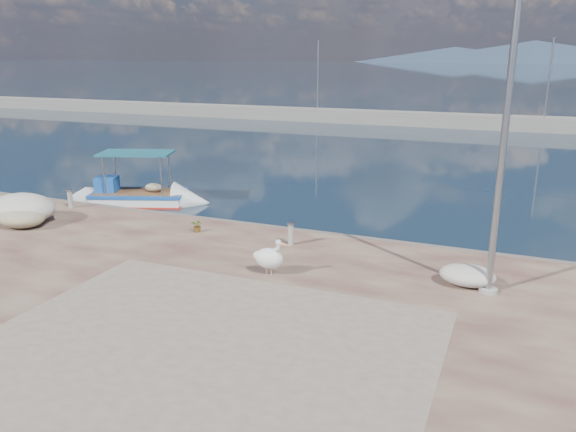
% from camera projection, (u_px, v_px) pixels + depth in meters
% --- Properties ---
extents(ground, '(1400.00, 1400.00, 0.00)m').
position_uv_depth(ground, '(231.00, 303.00, 14.32)').
color(ground, '#162635').
rests_on(ground, ground).
extents(quay_patch, '(9.00, 7.00, 0.01)m').
position_uv_depth(quay_patch, '(203.00, 346.00, 11.14)').
color(quay_patch, gray).
rests_on(quay_patch, quay).
extents(breakwater, '(120.00, 2.20, 7.50)m').
position_uv_depth(breakwater, '(445.00, 120.00, 49.66)').
color(breakwater, gray).
rests_on(breakwater, ground).
extents(mountains, '(370.00, 280.00, 22.00)m').
position_uv_depth(mountains, '(529.00, 53.00, 587.18)').
color(mountains, '#28384C').
rests_on(mountains, ground).
extents(boat_left, '(5.65, 3.51, 2.59)m').
position_uv_depth(boat_left, '(138.00, 199.00, 23.86)').
color(boat_left, white).
rests_on(boat_left, ground).
extents(pelican, '(1.04, 0.49, 1.01)m').
position_uv_depth(pelican, '(269.00, 258.00, 14.68)').
color(pelican, tan).
rests_on(pelican, quay).
extents(lamp_post, '(0.44, 0.96, 7.00)m').
position_uv_depth(lamp_post, '(502.00, 159.00, 12.84)').
color(lamp_post, gray).
rests_on(lamp_post, quay).
extents(bollard_near, '(0.23, 0.23, 0.70)m').
position_uv_depth(bollard_near, '(291.00, 233.00, 17.08)').
color(bollard_near, gray).
rests_on(bollard_near, quay).
extents(bollard_far, '(0.24, 0.24, 0.72)m').
position_uv_depth(bollard_far, '(70.00, 198.00, 21.25)').
color(bollard_far, gray).
rests_on(bollard_far, quay).
extents(potted_plant, '(0.40, 0.35, 0.44)m').
position_uv_depth(potted_plant, '(198.00, 226.00, 18.36)').
color(potted_plant, '#33722D').
rests_on(potted_plant, quay).
extents(net_pile_a, '(2.42, 1.76, 0.99)m').
position_uv_depth(net_pile_a, '(23.00, 208.00, 19.44)').
color(net_pile_a, beige).
rests_on(net_pile_a, quay).
extents(net_pile_d, '(1.38, 1.03, 0.52)m').
position_uv_depth(net_pile_d, '(467.00, 275.00, 14.09)').
color(net_pile_d, beige).
rests_on(net_pile_d, quay).
extents(net_pile_b, '(1.69, 1.31, 0.66)m').
position_uv_depth(net_pile_b, '(22.00, 217.00, 18.88)').
color(net_pile_b, '#C2B990').
rests_on(net_pile_b, quay).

